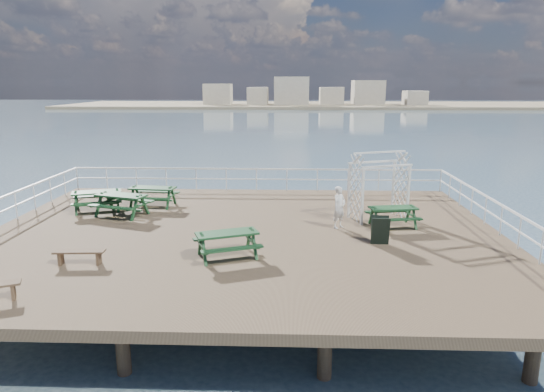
{
  "coord_description": "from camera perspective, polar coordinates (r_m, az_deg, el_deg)",
  "views": [
    {
      "loc": [
        1.6,
        -16.19,
        5.12
      ],
      "look_at": [
        0.97,
        0.95,
        1.1
      ],
      "focal_mm": 32.0,
      "sensor_mm": 36.0,
      "label": 1
    }
  ],
  "objects": [
    {
      "name": "ground",
      "position": [
        17.1,
        -3.38,
        -4.78
      ],
      "size": [
        18.0,
        14.0,
        0.3
      ],
      "primitive_type": "cube",
      "color": "brown",
      "rests_on": "ground"
    },
    {
      "name": "sea_backdrop",
      "position": [
        150.76,
        6.38,
        10.98
      ],
      "size": [
        300.0,
        300.0,
        9.2
      ],
      "color": "#3F546A",
      "rests_on": "ground"
    },
    {
      "name": "railing",
      "position": [
        19.31,
        -2.92,
        0.47
      ],
      "size": [
        17.77,
        13.76,
        1.1
      ],
      "color": "silver",
      "rests_on": "ground"
    },
    {
      "name": "picnic_table_a",
      "position": [
        20.98,
        -19.9,
        -0.07
      ],
      "size": [
        2.32,
        2.09,
        0.93
      ],
      "rotation": [
        0.0,
        0.0,
        0.35
      ],
      "color": "#163E1D",
      "rests_on": "ground"
    },
    {
      "name": "picnic_table_b",
      "position": [
        21.11,
        -13.87,
        0.42
      ],
      "size": [
        2.04,
        1.71,
        0.92
      ],
      "rotation": [
        0.0,
        0.0,
        -0.1
      ],
      "color": "#163E1D",
      "rests_on": "ground"
    },
    {
      "name": "picnic_table_c",
      "position": [
        18.1,
        14.05,
        -1.9
      ],
      "size": [
        1.91,
        1.64,
        0.83
      ],
      "rotation": [
        0.0,
        0.0,
        0.17
      ],
      "color": "#163E1D",
      "rests_on": "ground"
    },
    {
      "name": "picnic_table_d",
      "position": [
        19.91,
        -17.31,
        -0.48
      ],
      "size": [
        2.38,
        2.13,
        0.97
      ],
      "rotation": [
        0.0,
        0.0,
        -0.31
      ],
      "color": "#163E1D",
      "rests_on": "ground"
    },
    {
      "name": "picnic_table_e",
      "position": [
        14.58,
        -5.31,
        -5.07
      ],
      "size": [
        2.23,
        2.03,
        0.89
      ],
      "rotation": [
        0.0,
        0.0,
        0.37
      ],
      "color": "#163E1D",
      "rests_on": "ground"
    },
    {
      "name": "flat_bench_far",
      "position": [
        15.1,
        -21.72,
        -6.35
      ],
      "size": [
        1.47,
        0.43,
        0.42
      ],
      "rotation": [
        0.0,
        0.0,
        0.06
      ],
      "color": "brown",
      "rests_on": "ground"
    },
    {
      "name": "trellis_arbor",
      "position": [
        18.87,
        12.44,
        0.77
      ],
      "size": [
        2.36,
        1.77,
        2.62
      ],
      "rotation": [
        0.0,
        0.0,
        0.35
      ],
      "color": "silver",
      "rests_on": "ground"
    },
    {
      "name": "sandwich_board",
      "position": [
        16.07,
        12.6,
        -4.0
      ],
      "size": [
        0.6,
        0.46,
        0.94
      ],
      "rotation": [
        0.0,
        0.0,
        -0.06
      ],
      "color": "black",
      "rests_on": "ground"
    },
    {
      "name": "person",
      "position": [
        17.51,
        7.91,
        -1.34
      ],
      "size": [
        0.65,
        0.65,
        1.53
      ],
      "primitive_type": "imported",
      "rotation": [
        0.0,
        0.0,
        0.76
      ],
      "color": "silver",
      "rests_on": "ground"
    }
  ]
}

